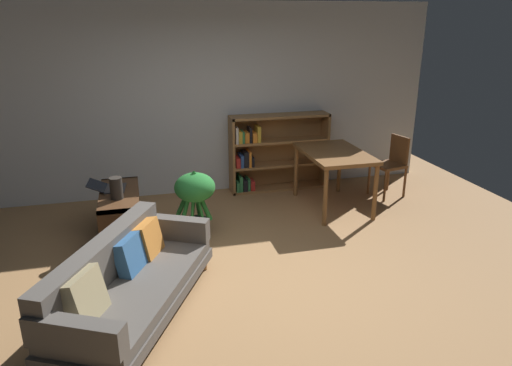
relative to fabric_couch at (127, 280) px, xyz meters
name	(u,v)px	position (x,y,z in m)	size (l,w,h in m)	color
ground_plane	(251,278)	(1.18, 0.31, -0.33)	(8.16, 8.16, 0.00)	#A87A4C
back_wall_panel	(206,101)	(1.18, 3.01, 1.02)	(6.80, 0.10, 2.70)	silver
fabric_couch	(127,280)	(0.00, 0.00, 0.00)	(1.54, 2.04, 0.69)	olive
media_console	(121,215)	(-0.07, 1.64, -0.06)	(0.44, 1.11, 0.55)	#56351E
open_laptop	(109,187)	(-0.19, 1.78, 0.24)	(0.45, 0.36, 0.11)	#333338
desk_speaker	(116,188)	(-0.09, 1.45, 0.34)	(0.14, 0.14, 0.25)	#2D2823
potted_floor_plant	(195,196)	(0.78, 1.41, 0.17)	(0.49, 0.47, 0.82)	#333338
dining_table	(334,158)	(2.71, 1.88, 0.37)	(0.78, 1.21, 0.79)	brown
dining_chair_near	(392,162)	(3.72, 2.11, 0.17)	(0.48, 0.46, 0.88)	brown
bookshelf	(272,152)	(2.13, 2.83, 0.23)	(1.48, 0.32, 1.14)	olive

